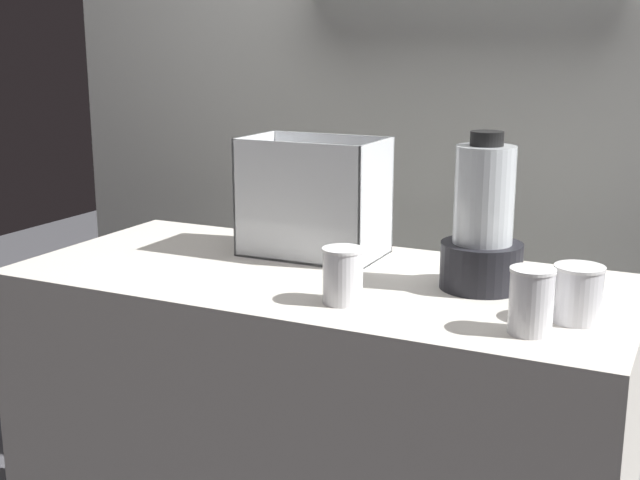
% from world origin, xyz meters
% --- Properties ---
extents(counter, '(1.40, 0.64, 0.90)m').
position_xyz_m(counter, '(0.00, 0.00, 0.45)').
color(counter, beige).
rests_on(counter, ground_plane).
extents(back_wall_unit, '(2.60, 0.24, 2.50)m').
position_xyz_m(back_wall_unit, '(0.00, 0.77, 1.26)').
color(back_wall_unit, silver).
rests_on(back_wall_unit, ground_plane).
extents(carrot_display_bin, '(0.34, 0.21, 0.29)m').
position_xyz_m(carrot_display_bin, '(-0.09, 0.16, 0.99)').
color(carrot_display_bin, white).
rests_on(carrot_display_bin, counter).
extents(blender_pitcher, '(0.18, 0.18, 0.34)m').
position_xyz_m(blender_pitcher, '(0.36, 0.05, 1.03)').
color(blender_pitcher, black).
rests_on(blender_pitcher, counter).
extents(juice_cup_mango_far_left, '(0.09, 0.09, 0.11)m').
position_xyz_m(juice_cup_mango_far_left, '(0.13, -0.17, 0.95)').
color(juice_cup_mango_far_left, white).
rests_on(juice_cup_mango_far_left, counter).
extents(juice_cup_mango_left, '(0.08, 0.08, 0.12)m').
position_xyz_m(juice_cup_mango_left, '(0.51, -0.19, 0.95)').
color(juice_cup_mango_left, white).
rests_on(juice_cup_mango_left, counter).
extents(juice_cup_carrot_middle, '(0.09, 0.09, 0.11)m').
position_xyz_m(juice_cup_carrot_middle, '(0.58, -0.08, 0.95)').
color(juice_cup_carrot_middle, white).
rests_on(juice_cup_carrot_middle, counter).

